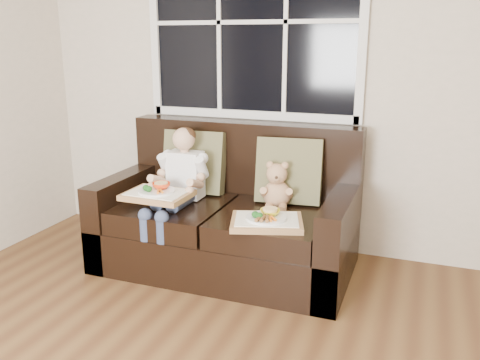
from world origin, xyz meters
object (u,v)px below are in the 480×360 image
at_px(teddy_bear, 277,189).
at_px(tray_right, 267,220).
at_px(tray_left, 158,193).
at_px(loveseat, 229,221).
at_px(child, 179,178).

height_order(teddy_bear, tray_right, teddy_bear).
distance_m(tray_left, tray_right, 0.74).
xyz_separation_m(loveseat, tray_right, (0.38, -0.33, 0.17)).
height_order(child, teddy_bear, child).
height_order(teddy_bear, tray_left, teddy_bear).
bearing_deg(loveseat, teddy_bear, 1.62).
bearing_deg(tray_left, tray_right, 2.09).
relative_size(loveseat, teddy_bear, 5.21).
distance_m(loveseat, tray_left, 0.56).
relative_size(tray_left, tray_right, 0.83).
bearing_deg(tray_left, child, 81.57).
bearing_deg(teddy_bear, child, 178.67).
height_order(child, tray_left, child).
bearing_deg(tray_left, teddy_bear, 28.37).
bearing_deg(loveseat, child, -160.24).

